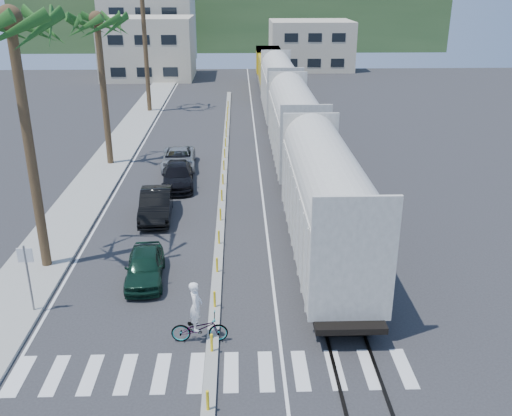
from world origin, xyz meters
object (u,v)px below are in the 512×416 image
(street_sign, at_px, (27,270))
(car_lead, at_px, (145,266))
(car_second, at_px, (156,204))
(cyclist, at_px, (199,322))

(street_sign, xyz_separation_m, car_lead, (4.11, 2.59, -1.28))
(street_sign, height_order, car_lead, street_sign)
(car_second, relative_size, cyclist, 1.99)
(street_sign, xyz_separation_m, car_second, (3.66, 9.89, -1.18))
(car_second, xyz_separation_m, cyclist, (3.14, -12.03, 0.01))
(car_lead, xyz_separation_m, car_second, (-0.45, 7.30, 0.10))
(street_sign, distance_m, cyclist, 7.22)
(street_sign, xyz_separation_m, cyclist, (6.79, -2.14, -1.16))
(cyclist, bearing_deg, car_second, 14.75)
(street_sign, bearing_deg, car_second, 69.72)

